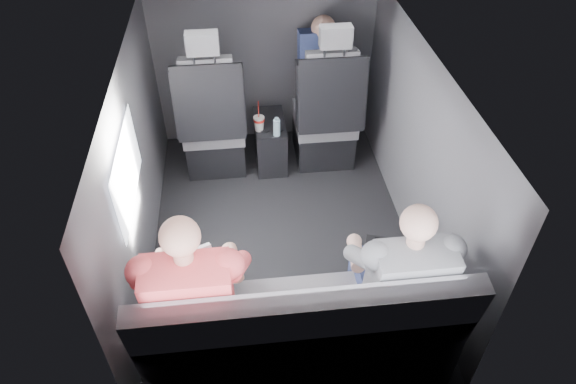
{
  "coord_description": "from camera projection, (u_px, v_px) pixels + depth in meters",
  "views": [
    {
      "loc": [
        -0.24,
        -2.6,
        2.68
      ],
      "look_at": [
        0.04,
        -0.05,
        0.44
      ],
      "focal_mm": 32.0,
      "sensor_mm": 36.0,
      "label": 1
    }
  ],
  "objects": [
    {
      "name": "floor",
      "position": [
        281.0,
        234.0,
        3.73
      ],
      "size": [
        2.6,
        2.6,
        0.0
      ],
      "primitive_type": "plane",
      "color": "black",
      "rests_on": "ground"
    },
    {
      "name": "water_bottle",
      "position": [
        277.0,
        127.0,
        3.93
      ],
      "size": [
        0.05,
        0.05,
        0.16
      ],
      "color": "#A1BADA",
      "rests_on": "center_console"
    },
    {
      "name": "ceiling",
      "position": [
        279.0,
        64.0,
        2.84
      ],
      "size": [
        2.6,
        2.6,
        0.0
      ],
      "primitive_type": "plane",
      "rotation": [
        3.14,
        0.0,
        0.0
      ],
      "color": "#B2B2AD",
      "rests_on": "panel_back"
    },
    {
      "name": "soda_cup",
      "position": [
        259.0,
        123.0,
        3.99
      ],
      "size": [
        0.09,
        0.09,
        0.26
      ],
      "color": "white",
      "rests_on": "center_console"
    },
    {
      "name": "panel_right",
      "position": [
        417.0,
        151.0,
        3.36
      ],
      "size": [
        0.02,
        2.6,
        1.35
      ],
      "primitive_type": "cube",
      "color": "#56565B",
      "rests_on": "floor"
    },
    {
      "name": "center_console",
      "position": [
        270.0,
        142.0,
        4.25
      ],
      "size": [
        0.24,
        0.48,
        0.41
      ],
      "color": "black",
      "rests_on": "floor"
    },
    {
      "name": "panel_left",
      "position": [
        137.0,
        170.0,
        3.21
      ],
      "size": [
        0.02,
        2.6,
        1.35
      ],
      "primitive_type": "cube",
      "color": "#56565B",
      "rests_on": "floor"
    },
    {
      "name": "panel_back",
      "position": [
        309.0,
        335.0,
        2.31
      ],
      "size": [
        1.8,
        0.02,
        1.35
      ],
      "primitive_type": "cube",
      "color": "#56565B",
      "rests_on": "floor"
    },
    {
      "name": "passenger_rear_left",
      "position": [
        195.0,
        293.0,
        2.54
      ],
      "size": [
        0.5,
        0.62,
        1.22
      ],
      "color": "#2D2D31",
      "rests_on": "rear_bench"
    },
    {
      "name": "front_seat_right",
      "position": [
        326.0,
        121.0,
        4.13
      ],
      "size": [
        0.52,
        0.58,
        1.26
      ],
      "color": "black",
      "rests_on": "floor"
    },
    {
      "name": "rear_bench",
      "position": [
        301.0,
        336.0,
        2.73
      ],
      "size": [
        1.6,
        0.57,
        0.92
      ],
      "color": "#5D5C61",
      "rests_on": "floor"
    },
    {
      "name": "passenger_rear_right",
      "position": [
        397.0,
        276.0,
        2.64
      ],
      "size": [
        0.48,
        0.6,
        1.19
      ],
      "color": "navy",
      "rests_on": "rear_bench"
    },
    {
      "name": "passenger_front_right",
      "position": [
        322.0,
        67.0,
        4.1
      ],
      "size": [
        0.37,
        0.37,
        0.73
      ],
      "color": "navy",
      "rests_on": "front_seat_right"
    },
    {
      "name": "laptop_black",
      "position": [
        395.0,
        254.0,
        2.74
      ],
      "size": [
        0.34,
        0.35,
        0.21
      ],
      "color": "black",
      "rests_on": "passenger_rear_right"
    },
    {
      "name": "front_seat_left",
      "position": [
        214.0,
        127.0,
        4.05
      ],
      "size": [
        0.52,
        0.58,
        1.26
      ],
      "color": "black",
      "rests_on": "floor"
    },
    {
      "name": "laptop_white",
      "position": [
        185.0,
        272.0,
        2.64
      ],
      "size": [
        0.41,
        0.43,
        0.26
      ],
      "color": "silver",
      "rests_on": "passenger_rear_left"
    },
    {
      "name": "side_window",
      "position": [
        127.0,
        172.0,
        2.84
      ],
      "size": [
        0.02,
        0.75,
        0.42
      ],
      "primitive_type": "cube",
      "color": "white",
      "rests_on": "panel_left"
    },
    {
      "name": "seatbelt",
      "position": [
        332.0,
        87.0,
        3.74
      ],
      "size": [
        0.35,
        0.11,
        0.59
      ],
      "primitive_type": "cube",
      "rotation": [
        -0.14,
        0.49,
        0.0
      ],
      "color": "black",
      "rests_on": "front_seat_right"
    },
    {
      "name": "panel_front",
      "position": [
        265.0,
        66.0,
        4.26
      ],
      "size": [
        1.8,
        0.02,
        1.35
      ],
      "primitive_type": "cube",
      "color": "#56565B",
      "rests_on": "floor"
    }
  ]
}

